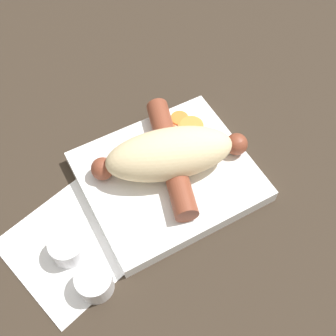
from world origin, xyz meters
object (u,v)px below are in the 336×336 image
Objects in this scene: bread_roll at (170,154)px; food_tray at (168,176)px; sausage at (171,156)px; condiment_cup_far at (95,283)px; condiment_cup_near at (68,248)px.

food_tray is at bearing -132.83° from bread_roll.
food_tray is 0.03m from sausage.
condiment_cup_far is (-0.15, -0.09, -0.04)m from bread_roll.
food_tray is at bearing 31.34° from condiment_cup_far.
sausage reaches higher than condiment_cup_near.
bread_roll is 0.17m from condiment_cup_near.
condiment_cup_far is (0.01, -0.05, 0.00)m from condiment_cup_near.
bread_roll is at bearing 13.73° from condiment_cup_near.
sausage is 0.17m from condiment_cup_near.
bread_roll is 0.02m from sausage.
condiment_cup_far reaches higher than food_tray.
condiment_cup_far is (-0.14, -0.09, 0.00)m from food_tray.
sausage is at bearing 15.18° from condiment_cup_near.
condiment_cup_near and condiment_cup_far have the same top height.
bread_roll reaches higher than food_tray.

